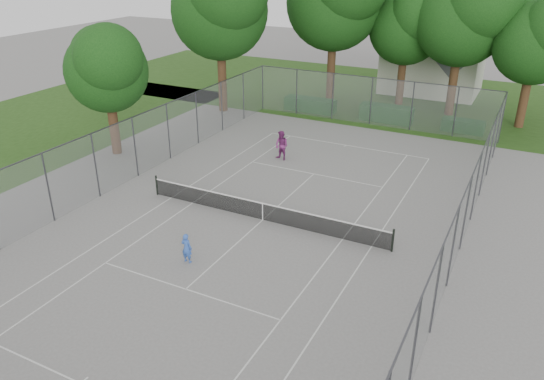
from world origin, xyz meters
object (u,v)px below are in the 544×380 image
at_px(house, 435,45).
at_px(girl_player, 187,248).
at_px(tennis_net, 263,211).
at_px(woman_player, 282,146).

relative_size(house, girl_player, 7.62).
bearing_deg(tennis_net, girl_player, -102.89).
bearing_deg(woman_player, house, 92.29).
bearing_deg(girl_player, woman_player, -82.80).
bearing_deg(woman_player, tennis_net, -55.91).
xyz_separation_m(house, woman_player, (-4.63, -21.30, -3.19)).
bearing_deg(house, tennis_net, -93.81).
distance_m(tennis_net, girl_player, 4.86).
distance_m(house, woman_player, 22.03).
height_order(house, woman_player, house).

